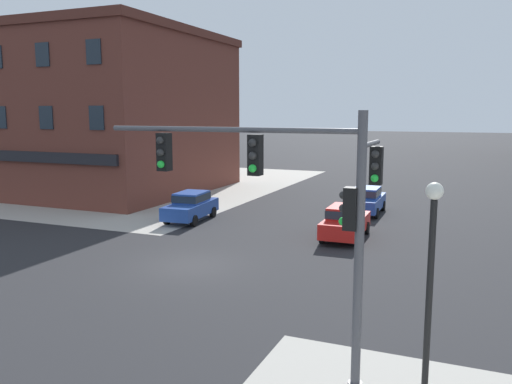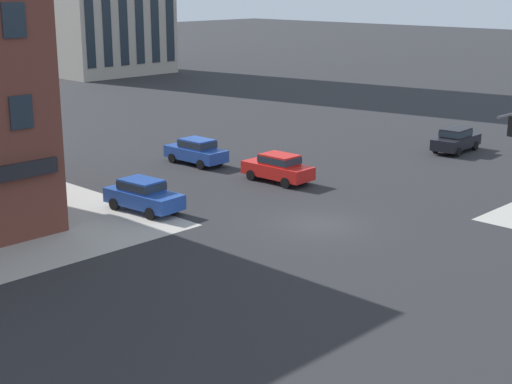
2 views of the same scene
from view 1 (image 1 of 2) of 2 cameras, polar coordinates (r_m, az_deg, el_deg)
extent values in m
plane|color=#262628|center=(22.18, -7.26, -7.92)|extent=(320.00, 320.00, 0.00)
cube|color=#A8A399|center=(49.55, -15.77, 1.04)|extent=(32.00, 32.00, 0.02)
cylinder|color=#4C4C51|center=(11.29, 11.10, -7.60)|extent=(0.20, 0.20, 6.35)
cylinder|color=#4C4C51|center=(11.84, -3.24, 6.79)|extent=(6.12, 0.12, 0.12)
cylinder|color=#4C4C51|center=(11.75, 12.35, 5.13)|extent=(0.11, 1.80, 0.11)
cube|color=black|center=(11.58, -0.07, 4.04)|extent=(0.28, 0.28, 0.90)
sphere|color=#282828|center=(11.42, -0.38, 5.38)|extent=(0.18, 0.18, 0.18)
sphere|color=#282828|center=(11.44, -0.38, 3.98)|extent=(0.18, 0.18, 0.18)
sphere|color=green|center=(11.46, -0.38, 2.58)|extent=(0.18, 0.18, 0.18)
cube|color=black|center=(12.68, -9.94, 4.31)|extent=(0.28, 0.28, 0.90)
sphere|color=#282828|center=(12.53, -10.37, 5.53)|extent=(0.18, 0.18, 0.18)
sphere|color=#282828|center=(12.55, -10.34, 4.25)|extent=(0.18, 0.18, 0.18)
sphere|color=green|center=(12.57, -10.30, 2.98)|extent=(0.18, 0.18, 0.18)
cube|color=black|center=(11.07, 10.26, -1.80)|extent=(0.28, 0.28, 0.90)
sphere|color=#282828|center=(11.06, 9.49, -0.32)|extent=(0.18, 0.18, 0.18)
sphere|color=#282828|center=(11.11, 9.45, -1.75)|extent=(0.18, 0.18, 0.18)
sphere|color=green|center=(11.16, 9.42, -3.16)|extent=(0.18, 0.18, 0.18)
cube|color=black|center=(12.58, 12.94, 2.81)|extent=(0.28, 0.28, 0.90)
sphere|color=#282828|center=(12.40, 12.85, 4.03)|extent=(0.18, 0.18, 0.18)
sphere|color=#282828|center=(12.43, 12.81, 2.75)|extent=(0.18, 0.18, 0.18)
sphere|color=green|center=(12.46, 12.77, 1.47)|extent=(0.18, 0.18, 0.18)
cylinder|color=black|center=(11.78, 18.25, -11.79)|extent=(0.14, 0.14, 4.55)
sphere|color=white|center=(11.18, 18.85, 0.10)|extent=(0.36, 0.36, 0.36)
cube|color=#23479E|center=(33.54, 11.93, -1.13)|extent=(1.84, 4.43, 0.76)
cube|color=#23479E|center=(33.29, 11.92, -0.02)|extent=(1.53, 2.14, 0.60)
cube|color=#232D38|center=(33.29, 11.92, -0.02)|extent=(1.57, 2.23, 0.40)
cylinder|color=black|center=(35.07, 10.95, -1.31)|extent=(0.23, 0.64, 0.64)
cylinder|color=black|center=(34.81, 13.65, -1.47)|extent=(0.23, 0.64, 0.64)
cylinder|color=black|center=(32.44, 10.04, -2.09)|extent=(0.23, 0.64, 0.64)
cylinder|color=black|center=(32.15, 12.96, -2.28)|extent=(0.23, 0.64, 0.64)
cube|color=#23479E|center=(30.91, -7.12, -1.84)|extent=(2.12, 4.53, 0.76)
cube|color=#23479E|center=(30.93, -7.02, -0.55)|extent=(1.67, 2.23, 0.60)
cube|color=#232D38|center=(30.93, -7.02, -0.55)|extent=(1.71, 2.32, 0.40)
cylinder|color=black|center=(29.42, -6.75, -3.12)|extent=(0.27, 0.66, 0.64)
cylinder|color=black|center=(30.15, -9.65, -2.90)|extent=(0.27, 0.66, 0.64)
cylinder|color=black|center=(31.87, -4.70, -2.18)|extent=(0.27, 0.66, 0.64)
cylinder|color=black|center=(32.54, -7.42, -2.00)|extent=(0.27, 0.66, 0.64)
cube|color=red|center=(26.78, 9.70, -3.53)|extent=(1.85, 4.44, 0.76)
cube|color=red|center=(26.50, 9.67, -2.16)|extent=(1.54, 2.14, 0.60)
cube|color=#232D38|center=(26.50, 9.67, -2.16)|extent=(1.58, 2.23, 0.40)
cylinder|color=black|center=(28.34, 8.60, -3.62)|extent=(0.23, 0.64, 0.64)
cylinder|color=black|center=(28.02, 11.94, -3.85)|extent=(0.23, 0.64, 0.64)
cylinder|color=black|center=(25.75, 7.22, -4.84)|extent=(0.23, 0.64, 0.64)
cylinder|color=black|center=(25.40, 10.89, -5.11)|extent=(0.23, 0.64, 0.64)
cube|color=brown|center=(45.81, -18.09, 7.82)|extent=(20.30, 16.74, 11.91)
cube|color=#562B22|center=(46.19, -18.47, 15.60)|extent=(20.71, 17.08, 0.60)
cube|color=black|center=(39.87, -25.90, 3.59)|extent=(19.29, 0.24, 0.70)
cube|color=#1E2833|center=(39.81, -26.06, 7.30)|extent=(1.10, 0.08, 1.50)
cube|color=#1E2833|center=(36.87, -21.85, 7.52)|extent=(1.10, 0.08, 1.50)
cube|color=#1E2833|center=(34.15, -16.94, 7.72)|extent=(1.10, 0.08, 1.50)
cube|color=#1E2833|center=(37.04, -22.21, 13.66)|extent=(1.10, 0.08, 1.50)
cube|color=#1E2833|center=(34.34, -17.25, 14.36)|extent=(1.10, 0.08, 1.50)
camera|label=2|loc=(39.40, -75.22, 9.85)|focal=54.19mm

